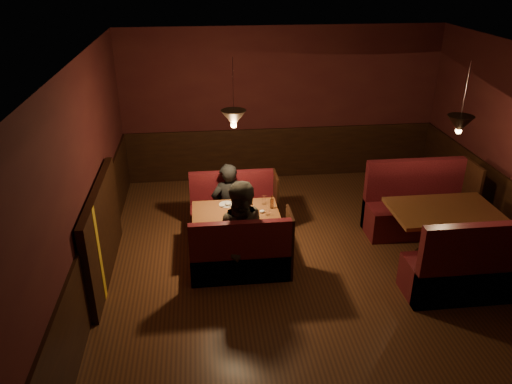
{
  "coord_description": "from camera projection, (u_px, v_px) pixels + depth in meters",
  "views": [
    {
      "loc": [
        -1.54,
        -5.6,
        4.0
      ],
      "look_at": [
        -0.8,
        0.79,
        0.95
      ],
      "focal_mm": 35.0,
      "sensor_mm": 36.0,
      "label": 1
    }
  ],
  "objects": [
    {
      "name": "main_table",
      "position": [
        236.0,
        220.0,
        7.28
      ],
      "size": [
        1.25,
        0.76,
        0.87
      ],
      "color": "brown",
      "rests_on": "ground"
    },
    {
      "name": "main_bench_near",
      "position": [
        242.0,
        259.0,
        6.74
      ],
      "size": [
        1.37,
        0.49,
        0.93
      ],
      "color": "#380B0D",
      "rests_on": "ground"
    },
    {
      "name": "main_bench_far",
      "position": [
        234.0,
        211.0,
        8.01
      ],
      "size": [
        1.37,
        0.49,
        0.93
      ],
      "color": "#380B0D",
      "rests_on": "ground"
    },
    {
      "name": "room",
      "position": [
        303.0,
        207.0,
        6.46
      ],
      "size": [
        6.02,
        7.02,
        2.92
      ],
      "color": "#442819",
      "rests_on": "ground"
    },
    {
      "name": "second_bench_near",
      "position": [
        472.0,
        272.0,
        6.33
      ],
      "size": [
        1.62,
        0.61,
        1.16
      ],
      "color": "#380B0D",
      "rests_on": "ground"
    },
    {
      "name": "diner_b",
      "position": [
        245.0,
        219.0,
        6.58
      ],
      "size": [
        0.91,
        0.74,
        1.72
      ],
      "primitive_type": "imported",
      "rotation": [
        0.0,
        0.0,
        -0.12
      ],
      "color": "#2C2921",
      "rests_on": "ground"
    },
    {
      "name": "second_bench_far",
      "position": [
        417.0,
        209.0,
        7.9
      ],
      "size": [
        1.62,
        0.61,
        1.16
      ],
      "color": "#380B0D",
      "rests_on": "ground"
    },
    {
      "name": "diner_a",
      "position": [
        227.0,
        187.0,
        7.78
      ],
      "size": [
        0.62,
        0.49,
        1.48
      ],
      "primitive_type": "imported",
      "rotation": [
        0.0,
        0.0,
        3.43
      ],
      "color": "black",
      "rests_on": "ground"
    },
    {
      "name": "second_table",
      "position": [
        442.0,
        222.0,
        7.0
      ],
      "size": [
        1.46,
        0.94,
        0.83
      ],
      "color": "brown",
      "rests_on": "ground"
    }
  ]
}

